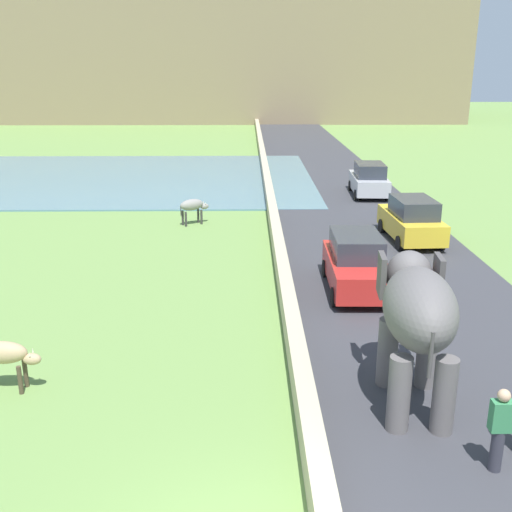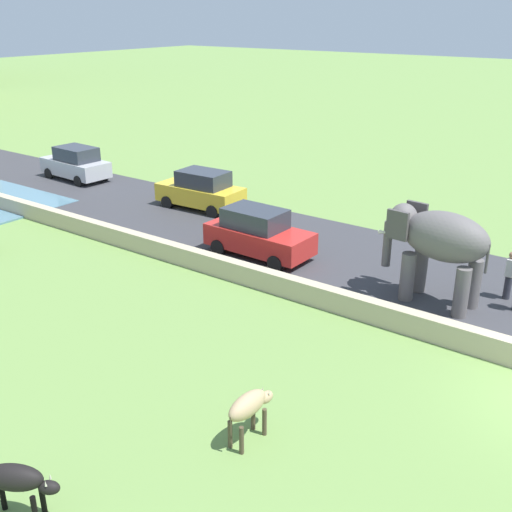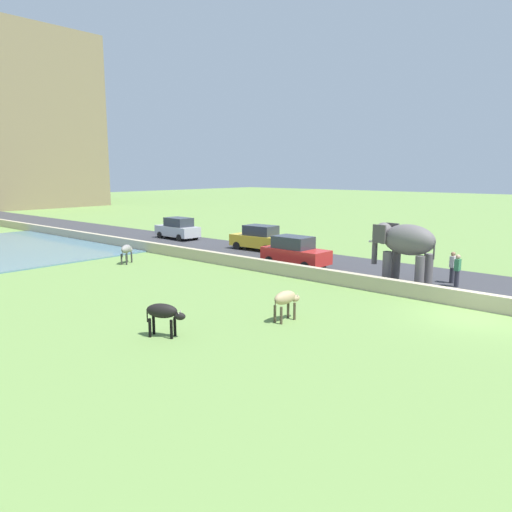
{
  "view_description": "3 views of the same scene",
  "coord_description": "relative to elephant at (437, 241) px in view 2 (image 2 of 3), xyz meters",
  "views": [
    {
      "loc": [
        0.05,
        -6.76,
        6.81
      ],
      "look_at": [
        0.29,
        9.13,
        1.78
      ],
      "focal_mm": 42.66,
      "sensor_mm": 36.0,
      "label": 1
    },
    {
      "loc": [
        -13.7,
        -1.27,
        8.5
      ],
      "look_at": [
        0.12,
        8.78,
        1.62
      ],
      "focal_mm": 43.06,
      "sensor_mm": 36.0,
      "label": 2
    },
    {
      "loc": [
        -19.21,
        -5.66,
        5.52
      ],
      "look_at": [
        -1.3,
        9.96,
        1.4
      ],
      "focal_mm": 34.4,
      "sensor_mm": 36.0,
      "label": 3
    }
  ],
  "objects": [
    {
      "name": "car_yellow",
      "position": [
        3.13,
        12.1,
        -1.14
      ],
      "size": [
        1.94,
        4.07,
        1.8
      ],
      "color": "gold",
      "rests_on": "ground"
    },
    {
      "name": "person_trailing",
      "position": [
        1.55,
        -1.85,
        -1.16
      ],
      "size": [
        0.36,
        0.22,
        1.63
      ],
      "color": "#33333D",
      "rests_on": "ground"
    },
    {
      "name": "road_surface",
      "position": [
        1.55,
        15.54,
        -2.01
      ],
      "size": [
        7.0,
        120.0,
        0.06
      ],
      "primitive_type": "cube",
      "color": "#38383D",
      "rests_on": "ground"
    },
    {
      "name": "car_red",
      "position": [
        -0.02,
        6.63,
        -1.14
      ],
      "size": [
        1.87,
        4.04,
        1.8
      ],
      "color": "red",
      "rests_on": "ground"
    },
    {
      "name": "car_silver",
      "position": [
        3.13,
        20.86,
        -1.14
      ],
      "size": [
        1.95,
        4.08,
        1.8
      ],
      "color": "#B7B7BC",
      "rests_on": "ground"
    },
    {
      "name": "elephant",
      "position": [
        0.0,
        0.0,
        0.0
      ],
      "size": [
        1.65,
        3.53,
        2.99
      ],
      "color": "#605B5B",
      "rests_on": "ground"
    },
    {
      "name": "barrier_wall",
      "position": [
        -2.25,
        13.54,
        -1.69
      ],
      "size": [
        0.4,
        110.0,
        0.69
      ],
      "primitive_type": "cube",
      "color": "tan",
      "rests_on": "ground"
    },
    {
      "name": "cow_black",
      "position": [
        -12.74,
        2.65,
        -1.2
      ],
      "size": [
        0.96,
        1.38,
        1.15
      ],
      "color": "black",
      "rests_on": "ground"
    },
    {
      "name": "cow_tan",
      "position": [
        -8.62,
        0.65,
        -1.2
      ],
      "size": [
        1.4,
        0.48,
        1.15
      ],
      "color": "tan",
      "rests_on": "ground"
    }
  ]
}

